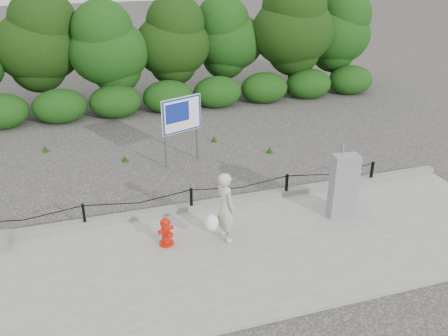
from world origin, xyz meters
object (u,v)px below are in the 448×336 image
utility_cabinet (343,186)px  advertising_sign (182,118)px  pedestrian (225,208)px  fire_hydrant (166,232)px

utility_cabinet → advertising_sign: bearing=132.9°
pedestrian → advertising_sign: bearing=-14.8°
fire_hydrant → utility_cabinet: bearing=-23.6°
fire_hydrant → advertising_sign: size_ratio=0.33×
advertising_sign → fire_hydrant: bearing=-127.4°
advertising_sign → pedestrian: bearing=-110.1°
fire_hydrant → pedestrian: (1.26, -0.16, 0.46)m
pedestrian → utility_cabinet: utility_cabinet is taller
pedestrian → advertising_sign: advertising_sign is taller
advertising_sign → utility_cabinet: bearing=-74.2°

